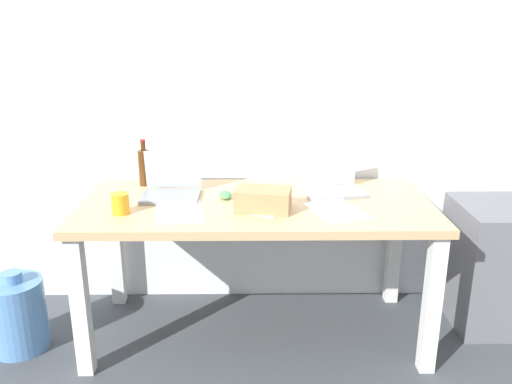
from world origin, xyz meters
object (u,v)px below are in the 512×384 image
object	(u,v)px
laptop_right	(332,184)
water_cooler_jug	(17,314)
computer_mouse	(225,195)
laptop_left	(172,187)
beer_bottle	(144,167)
cardboard_box	(263,200)
filing_cabinet	(492,264)
desk	(256,220)
coffee_mug	(120,204)

from	to	relation	value
laptop_right	water_cooler_jug	xyz separation A→B (m)	(-1.57, -0.27, -0.58)
laptop_right	computer_mouse	xyz separation A→B (m)	(-0.54, -0.09, -0.03)
laptop_right	water_cooler_jug	distance (m)	1.69
laptop_left	computer_mouse	xyz separation A→B (m)	(0.27, -0.04, -0.03)
laptop_right	beer_bottle	world-z (taller)	beer_bottle
beer_bottle	cardboard_box	bearing A→B (deg)	-33.12
laptop_left	laptop_right	xyz separation A→B (m)	(0.81, 0.05, -0.00)
laptop_left	water_cooler_jug	world-z (taller)	laptop_left
laptop_right	filing_cabinet	size ratio (longest dim) A/B	0.51
laptop_right	cardboard_box	xyz separation A→B (m)	(-0.36, -0.27, 0.01)
beer_bottle	water_cooler_jug	world-z (taller)	beer_bottle
desk	laptop_right	distance (m)	0.44
laptop_left	water_cooler_jug	distance (m)	0.98
coffee_mug	water_cooler_jug	size ratio (longest dim) A/B	0.23
laptop_right	beer_bottle	xyz separation A→B (m)	(-0.98, 0.14, 0.06)
computer_mouse	cardboard_box	distance (m)	0.25
beer_bottle	coffee_mug	size ratio (longest dim) A/B	2.61
laptop_left	cardboard_box	size ratio (longest dim) A/B	1.12
desk	beer_bottle	bearing A→B (deg)	154.01
coffee_mug	water_cooler_jug	distance (m)	0.81
desk	laptop_left	bearing A→B (deg)	167.01
desk	filing_cabinet	distance (m)	1.29
water_cooler_jug	computer_mouse	bearing A→B (deg)	9.96
computer_mouse	cardboard_box	xyz separation A→B (m)	(0.18, -0.18, 0.03)
laptop_left	beer_bottle	distance (m)	0.26
laptop_left	filing_cabinet	distance (m)	1.73
desk	laptop_left	size ratio (longest dim) A/B	6.01
laptop_right	computer_mouse	size ratio (longest dim) A/B	3.33
laptop_right	cardboard_box	bearing A→B (deg)	-143.47
coffee_mug	desk	bearing A→B (deg)	14.27
desk	water_cooler_jug	distance (m)	1.26
laptop_right	filing_cabinet	distance (m)	0.97
desk	water_cooler_jug	xyz separation A→B (m)	(-1.18, -0.12, -0.45)
laptop_left	coffee_mug	size ratio (longest dim) A/B	2.97
laptop_left	computer_mouse	world-z (taller)	laptop_left
computer_mouse	laptop_left	bearing A→B (deg)	165.40
laptop_left	cardboard_box	bearing A→B (deg)	-25.37
cardboard_box	coffee_mug	size ratio (longest dim) A/B	2.65
cardboard_box	desk	bearing A→B (deg)	104.71
computer_mouse	filing_cabinet	size ratio (longest dim) A/B	0.15
desk	cardboard_box	size ratio (longest dim) A/B	6.76
laptop_right	cardboard_box	world-z (taller)	laptop_right
cardboard_box	water_cooler_jug	distance (m)	1.34
laptop_right	filing_cabinet	xyz separation A→B (m)	(0.86, -0.04, -0.44)
computer_mouse	filing_cabinet	distance (m)	1.46
computer_mouse	cardboard_box	size ratio (longest dim) A/B	0.40
computer_mouse	water_cooler_jug	size ratio (longest dim) A/B	0.24
computer_mouse	coffee_mug	distance (m)	0.51
computer_mouse	coffee_mug	size ratio (longest dim) A/B	1.05
coffee_mug	cardboard_box	bearing A→B (deg)	3.50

